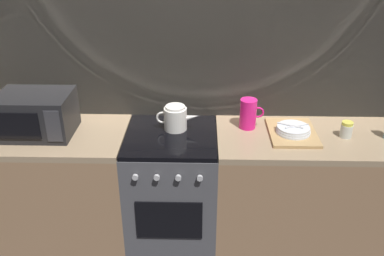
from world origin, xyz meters
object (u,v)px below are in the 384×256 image
Objects in this scene: dish_pile at (293,131)px; spice_jar at (347,130)px; kettle at (176,118)px; microwave at (36,114)px; pitcher at (248,114)px; stove_unit at (172,192)px.

spice_jar is at bearing -4.22° from dish_pile.
microwave is at bearing -174.93° from kettle.
pitcher reaches higher than spice_jar.
pitcher is (0.48, 0.04, 0.02)m from kettle.
kettle is at bearing 175.64° from dish_pile.
pitcher reaches higher than kettle.
microwave reaches higher than kettle.
pitcher is (0.50, 0.12, 0.55)m from stove_unit.
spice_jar is (1.98, -0.00, -0.08)m from microwave.
dish_pile is (0.28, -0.09, -0.08)m from pitcher.
kettle is 0.71× the size of dish_pile.
stove_unit is 4.50× the size of pitcher.
stove_unit is 0.76m from pitcher.
microwave is at bearing 179.69° from stove_unit.
kettle is 0.76m from dish_pile.
microwave is 1.65m from dish_pile.
dish_pile is (0.76, -0.06, -0.06)m from kettle.
microwave reaches higher than spice_jar.
microwave is 0.89m from kettle.
spice_jar is at bearing -4.32° from kettle.
spice_jar is (1.09, -0.08, -0.03)m from kettle.
stove_unit is 0.54m from kettle.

